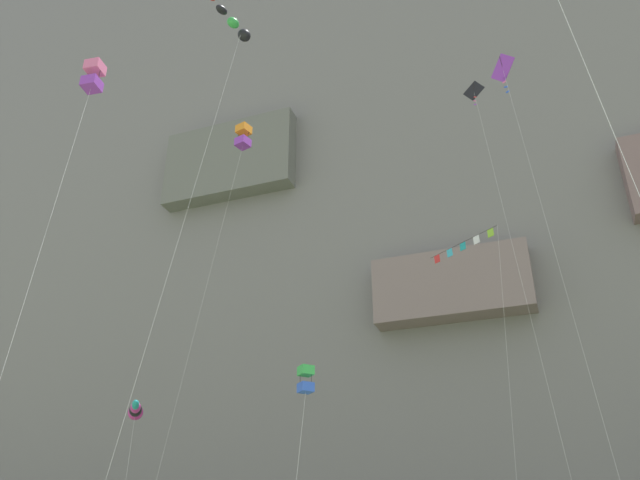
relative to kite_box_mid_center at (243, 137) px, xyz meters
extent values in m
cube|color=slate|center=(12.50, 23.74, 7.81)|extent=(180.00, 20.51, 80.16)
cube|color=slate|center=(-8.32, 13.01, 7.84)|extent=(13.80, 2.67, 8.34)
cube|color=gray|center=(12.50, 13.75, -8.95)|extent=(12.28, 4.76, 5.46)
cube|color=orange|center=(0.01, 0.02, 0.68)|extent=(1.12, 1.12, 0.64)
cube|color=purple|center=(0.01, 0.02, -0.50)|extent=(1.12, 1.12, 0.64)
cylinder|color=black|center=(0.42, 0.02, 0.09)|extent=(0.03, 0.03, 1.73)
cylinder|color=black|center=(-0.41, 0.02, 0.09)|extent=(0.03, 0.03, 1.73)
cylinder|color=silver|center=(-0.90, -2.91, -16.49)|extent=(1.83, 5.86, 31.33)
cube|color=purple|center=(19.06, -0.21, 0.57)|extent=(1.73, 1.16, 1.98)
cylinder|color=black|center=(19.06, -0.21, 0.57)|extent=(0.20, 0.55, 1.60)
cube|color=purple|center=(19.02, -0.21, -0.19)|extent=(0.22, 0.14, 0.12)
cube|color=pink|center=(19.01, -0.21, -0.61)|extent=(0.22, 0.14, 0.12)
cube|color=blue|center=(19.07, -0.21, -1.03)|extent=(0.24, 0.03, 0.12)
cube|color=blue|center=(19.12, -0.21, -1.45)|extent=(0.23, 0.13, 0.12)
cylinder|color=silver|center=(20.31, -2.00, -15.92)|extent=(2.52, 3.61, 32.47)
cube|color=black|center=(16.96, 1.06, 0.27)|extent=(1.49, 0.31, 1.46)
cylinder|color=black|center=(16.96, 1.06, 0.27)|extent=(0.12, 0.36, 1.18)
cube|color=red|center=(16.98, 1.06, -0.28)|extent=(0.17, 0.07, 0.09)
cube|color=pink|center=(16.92, 1.06, -0.59)|extent=(0.16, 0.11, 0.09)
cube|color=purple|center=(16.92, 1.06, -0.89)|extent=(0.18, 0.03, 0.09)
cylinder|color=silver|center=(18.31, -0.99, -16.03)|extent=(2.72, 4.13, 32.24)
cube|color=pink|center=(-0.36, -15.38, -6.10)|extent=(0.92, 0.92, 0.58)
cube|color=purple|center=(-0.36, -15.38, -7.16)|extent=(0.92, 0.92, 0.58)
cylinder|color=black|center=(0.01, -15.38, -6.63)|extent=(0.03, 0.03, 1.56)
cylinder|color=black|center=(-0.74, -15.38, -6.63)|extent=(0.03, 0.03, 1.56)
cylinder|color=silver|center=(1.10, -17.95, -19.80)|extent=(2.94, 5.14, 24.70)
cylinder|color=black|center=(14.93, 2.20, -10.44)|extent=(4.71, 3.17, 0.03)
cube|color=#8CCC33|center=(16.81, 0.94, -10.72)|extent=(0.40, 0.28, 0.50)
cube|color=white|center=(15.87, 1.57, -10.72)|extent=(0.41, 0.31, 0.51)
cube|color=teal|center=(14.93, 2.20, -10.72)|extent=(0.40, 0.29, 0.51)
cube|color=#38B2D1|center=(13.99, 2.83, -10.72)|extent=(0.42, 0.31, 0.51)
cube|color=red|center=(13.05, 3.46, -10.72)|extent=(0.41, 0.31, 0.51)
cylinder|color=silver|center=(16.72, 0.08, -21.30)|extent=(1.13, 1.11, 21.71)
ellipsoid|color=#CC3399|center=(-3.80, -3.64, -20.82)|extent=(1.37, 1.45, 0.97)
ellipsoid|color=black|center=(-3.04, -4.70, -20.97)|extent=(1.23, 1.34, 0.82)
ellipsoid|color=#CC3399|center=(-2.29, -5.76, -21.11)|extent=(1.10, 1.23, 0.66)
ellipsoid|color=teal|center=(-1.53, -6.83, -21.26)|extent=(0.96, 1.13, 0.50)
cube|color=green|center=(9.10, -9.66, -21.26)|extent=(0.81, 0.81, 0.40)
cube|color=blue|center=(9.10, -9.66, -21.99)|extent=(0.81, 0.81, 0.40)
cylinder|color=black|center=(9.36, -9.66, -21.63)|extent=(0.02, 0.02, 1.08)
cylinder|color=black|center=(8.84, -9.66, -21.63)|extent=(0.02, 0.02, 1.08)
ellipsoid|color=black|center=(5.85, -11.34, -2.28)|extent=(0.88, 1.02, 0.80)
ellipsoid|color=green|center=(5.62, -12.25, -2.12)|extent=(0.75, 0.97, 0.68)
ellipsoid|color=black|center=(5.39, -13.17, -1.97)|extent=(0.62, 0.92, 0.55)
cylinder|color=silver|center=(4.82, -14.25, -17.28)|extent=(1.94, 5.29, 29.75)
camera|label=1|loc=(19.32, -35.30, -29.04)|focal=36.59mm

